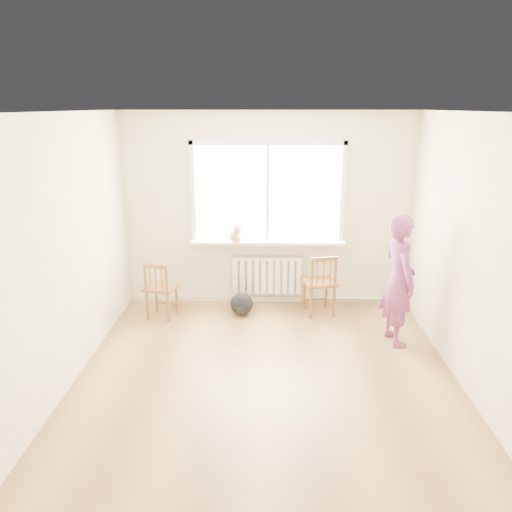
# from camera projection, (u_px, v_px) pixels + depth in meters

# --- Properties ---
(floor) EXTENTS (4.50, 4.50, 0.00)m
(floor) POSITION_uv_depth(u_px,v_px,m) (266.00, 383.00, 5.17)
(floor) COLOR #9E7641
(floor) RESTS_ON ground
(ceiling) EXTENTS (4.50, 4.50, 0.00)m
(ceiling) POSITION_uv_depth(u_px,v_px,m) (268.00, 112.00, 4.39)
(ceiling) COLOR white
(ceiling) RESTS_ON back_wall
(back_wall) EXTENTS (4.00, 0.01, 2.70)m
(back_wall) POSITION_uv_depth(u_px,v_px,m) (268.00, 211.00, 6.93)
(back_wall) COLOR beige
(back_wall) RESTS_ON ground
(window) EXTENTS (2.12, 0.05, 1.42)m
(window) POSITION_uv_depth(u_px,v_px,m) (268.00, 189.00, 6.82)
(window) COLOR white
(window) RESTS_ON back_wall
(windowsill) EXTENTS (2.15, 0.22, 0.04)m
(windowsill) POSITION_uv_depth(u_px,v_px,m) (267.00, 242.00, 6.95)
(windowsill) COLOR white
(windowsill) RESTS_ON back_wall
(radiator) EXTENTS (1.00, 0.12, 0.55)m
(radiator) POSITION_uv_depth(u_px,v_px,m) (267.00, 275.00, 7.11)
(radiator) COLOR white
(radiator) RESTS_ON back_wall
(heating_pipe) EXTENTS (1.40, 0.04, 0.04)m
(heating_pipe) POSITION_uv_depth(u_px,v_px,m) (353.00, 298.00, 7.21)
(heating_pipe) COLOR silver
(heating_pipe) RESTS_ON back_wall
(baseboard) EXTENTS (4.00, 0.03, 0.08)m
(baseboard) POSITION_uv_depth(u_px,v_px,m) (267.00, 299.00, 7.30)
(baseboard) COLOR beige
(baseboard) RESTS_ON ground
(chair_left) EXTENTS (0.46, 0.45, 0.79)m
(chair_left) POSITION_uv_depth(u_px,v_px,m) (160.00, 290.00, 6.64)
(chair_left) COLOR brown
(chair_left) RESTS_ON floor
(chair_right) EXTENTS (0.50, 0.49, 0.86)m
(chair_right) POSITION_uv_depth(u_px,v_px,m) (320.00, 285.00, 6.73)
(chair_right) COLOR brown
(chair_right) RESTS_ON floor
(person) EXTENTS (0.48, 0.64, 1.57)m
(person) POSITION_uv_depth(u_px,v_px,m) (399.00, 280.00, 5.85)
(person) COLOR #CC4479
(person) RESTS_ON floor
(cat) EXTENTS (0.27, 0.44, 0.30)m
(cat) POSITION_uv_depth(u_px,v_px,m) (236.00, 234.00, 6.83)
(cat) COLOR beige
(cat) RESTS_ON windowsill
(backpack) EXTENTS (0.36, 0.30, 0.31)m
(backpack) POSITION_uv_depth(u_px,v_px,m) (242.00, 304.00, 6.81)
(backpack) COLOR black
(backpack) RESTS_ON floor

